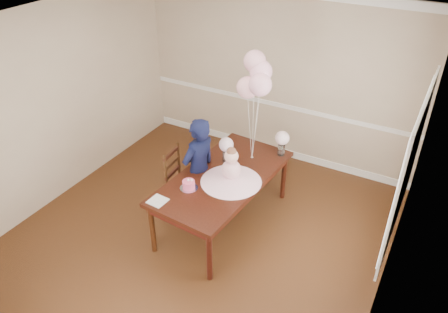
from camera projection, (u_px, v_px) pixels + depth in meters
floor at (194, 240)px, 5.63m from camera, size 4.50×5.00×0.00m
ceiling at (184, 32)px, 4.19m from camera, size 4.50×5.00×0.02m
wall_back at (277, 78)px, 6.76m from camera, size 4.50×0.02×2.70m
wall_left at (48, 109)px, 5.83m from camera, size 0.02×5.00×2.70m
wall_right at (397, 214)px, 3.99m from camera, size 0.02×5.00×2.70m
chair_rail_trim at (275, 104)px, 6.99m from camera, size 4.50×0.02×0.07m
baseboard_trim at (272, 149)px, 7.44m from camera, size 4.50×0.02×0.12m
window_frame at (409, 168)px, 4.26m from camera, size 0.02×1.66×1.56m
window_blinds at (407, 168)px, 4.27m from camera, size 0.01×1.50×1.40m
dining_table_top at (223, 177)px, 5.56m from camera, size 1.16×2.09×0.05m
table_apron at (223, 182)px, 5.60m from camera, size 1.05×1.98×0.10m
table_leg_fl at (152, 228)px, 5.30m from camera, size 0.08×0.08×0.71m
table_leg_fr at (209, 256)px, 4.91m from camera, size 0.08×0.08×0.71m
table_leg_bl at (233, 160)px, 6.61m from camera, size 0.08×0.08×0.71m
table_leg_br at (284, 177)px, 6.22m from camera, size 0.08×0.08×0.71m
baby_skirt at (231, 178)px, 5.41m from camera, size 0.82×0.82×0.10m
baby_torso at (231, 169)px, 5.34m from camera, size 0.24×0.24×0.24m
baby_head at (231, 156)px, 5.24m from camera, size 0.17×0.17×0.17m
baby_hair at (231, 152)px, 5.21m from camera, size 0.12×0.12×0.12m
cake_platter at (189, 188)px, 5.31m from camera, size 0.24×0.24×0.01m
birthday_cake at (189, 184)px, 5.28m from camera, size 0.16×0.16×0.10m
cake_flower_a at (189, 180)px, 5.25m from camera, size 0.03×0.03×0.03m
cake_flower_b at (192, 180)px, 5.25m from camera, size 0.03×0.03×0.03m
rose_vase_near at (226, 156)px, 5.78m from camera, size 0.11×0.11×0.16m
roses_near at (226, 145)px, 5.69m from camera, size 0.19×0.19×0.19m
rose_vase_far at (281, 150)px, 5.93m from camera, size 0.11×0.11×0.16m
roses_far at (282, 138)px, 5.83m from camera, size 0.19×0.19×0.19m
napkin at (158, 201)px, 5.10m from camera, size 0.22×0.22×0.01m
balloon_weight at (252, 158)px, 5.88m from camera, size 0.04×0.04×0.02m
balloon_a at (248, 87)px, 5.40m from camera, size 0.28×0.28×0.28m
balloon_b at (260, 85)px, 5.21m from camera, size 0.28×0.28×0.28m
balloon_c at (261, 72)px, 5.30m from camera, size 0.28×0.28×0.28m
balloon_d at (255, 61)px, 5.31m from camera, size 0.28×0.28×0.28m
balloon_ribbon_a at (250, 129)px, 5.68m from camera, size 0.09×0.01×0.84m
balloon_ribbon_b at (256, 129)px, 5.59m from camera, size 0.10×0.06×0.94m
balloon_ribbon_c at (256, 122)px, 5.63m from camera, size 0.03×0.09×1.04m
balloon_ribbon_d at (253, 117)px, 5.64m from camera, size 0.08×0.11×1.14m
dining_chair_seat at (186, 185)px, 5.93m from camera, size 0.44×0.44×0.05m
chair_leg_fl at (169, 202)px, 5.98m from camera, size 0.04×0.04×0.41m
chair_leg_fr at (191, 209)px, 5.86m from camera, size 0.04×0.04×0.41m
chair_leg_bl at (182, 189)px, 6.24m from camera, size 0.04×0.04×0.41m
chair_leg_br at (203, 195)px, 6.12m from camera, size 0.04×0.04×0.41m
chair_back_post_l at (166, 172)px, 5.72m from camera, size 0.04×0.04×0.53m
chair_back_post_r at (179, 159)px, 5.98m from camera, size 0.04×0.04×0.53m
chair_slat_low at (173, 172)px, 5.91m from camera, size 0.06×0.38×0.05m
chair_slat_mid at (172, 163)px, 5.83m from camera, size 0.06×0.38×0.05m
chair_slat_top at (171, 153)px, 5.75m from camera, size 0.06×0.38×0.05m
woman at (199, 170)px, 5.68m from camera, size 0.48×0.61×1.48m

